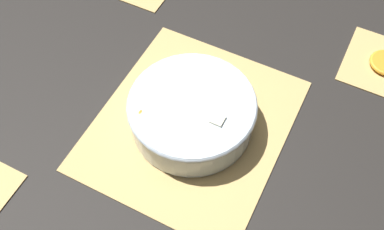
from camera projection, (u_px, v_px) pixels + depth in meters
name	position (u px, v px, depth m)	size (l,w,h in m)	color
ground_plane	(192.00, 125.00, 0.88)	(6.00, 6.00, 0.00)	black
bamboo_mat_center	(192.00, 124.00, 0.88)	(0.41, 0.35, 0.01)	tan
fruit_salad_bowl	(192.00, 112.00, 0.84)	(0.24, 0.24, 0.08)	silver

